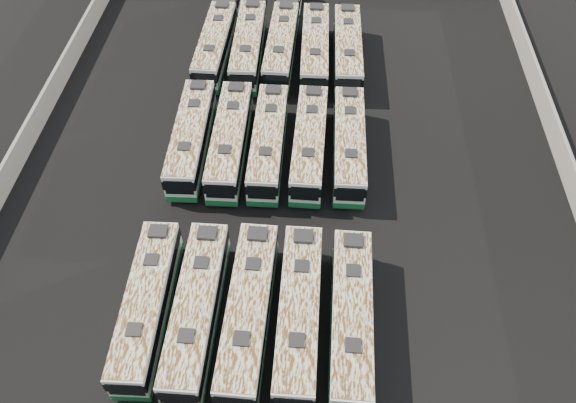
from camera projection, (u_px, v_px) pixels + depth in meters
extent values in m
plane|color=black|center=(284.00, 234.00, 42.01)|extent=(140.00, 140.00, 0.00)
cube|color=white|center=(147.00, 305.00, 36.22)|extent=(2.63, 11.57, 2.64)
cube|color=#135D31|center=(150.00, 312.00, 36.95)|extent=(2.68, 11.62, 0.40)
cube|color=black|center=(146.00, 301.00, 35.89)|extent=(2.70, 11.63, 0.88)
cube|color=black|center=(125.00, 390.00, 32.23)|extent=(2.11, 0.10, 1.39)
cube|color=#135D31|center=(131.00, 400.00, 33.34)|extent=(2.40, 0.15, 0.27)
cube|color=beige|center=(143.00, 294.00, 35.20)|extent=(2.58, 11.34, 0.07)
cube|color=black|center=(134.00, 329.00, 33.48)|extent=(0.93, 0.93, 0.13)
cube|color=black|center=(151.00, 259.00, 36.77)|extent=(0.93, 0.93, 0.13)
cube|color=black|center=(158.00, 231.00, 38.23)|extent=(1.27, 1.08, 0.25)
cylinder|color=black|center=(122.00, 366.00, 34.75)|extent=(0.29, 0.97, 0.96)
cylinder|color=black|center=(155.00, 367.00, 34.69)|extent=(0.29, 0.97, 0.96)
cylinder|color=black|center=(147.00, 267.00, 39.54)|extent=(0.29, 0.97, 0.96)
cylinder|color=black|center=(176.00, 268.00, 39.48)|extent=(0.29, 0.97, 0.96)
cube|color=white|center=(197.00, 309.00, 35.94)|extent=(2.55, 11.90, 2.72)
cube|color=#135D31|center=(199.00, 317.00, 36.69)|extent=(2.60, 11.95, 0.42)
cube|color=black|center=(196.00, 306.00, 35.59)|extent=(2.61, 11.96, 0.91)
cube|color=black|center=(178.00, 399.00, 31.82)|extent=(2.18, 0.07, 1.44)
cube|color=beige|center=(194.00, 298.00, 34.88)|extent=(2.50, 11.66, 0.07)
cube|color=black|center=(186.00, 336.00, 33.11)|extent=(0.95, 0.95, 0.14)
cube|color=black|center=(201.00, 262.00, 36.50)|extent=(0.95, 0.95, 0.14)
cube|color=black|center=(207.00, 233.00, 38.00)|extent=(1.29, 1.10, 0.26)
cylinder|color=black|center=(171.00, 373.00, 34.44)|extent=(0.28, 0.99, 0.99)
cylinder|color=black|center=(206.00, 375.00, 34.34)|extent=(0.28, 0.99, 0.99)
cylinder|color=black|center=(194.00, 269.00, 39.37)|extent=(0.28, 0.99, 0.99)
cylinder|color=black|center=(224.00, 271.00, 39.27)|extent=(0.28, 0.99, 0.99)
cube|color=white|center=(249.00, 311.00, 35.81)|extent=(2.79, 12.10, 2.76)
cube|color=#135D31|center=(250.00, 319.00, 36.57)|extent=(2.84, 12.15, 0.42)
cube|color=black|center=(248.00, 308.00, 35.46)|extent=(2.85, 12.16, 0.92)
cube|color=black|center=(234.00, 403.00, 31.64)|extent=(2.21, 0.11, 1.46)
cube|color=beige|center=(248.00, 300.00, 34.74)|extent=(2.74, 11.86, 0.07)
cube|color=black|center=(241.00, 338.00, 32.94)|extent=(0.98, 0.98, 0.14)
cube|color=black|center=(253.00, 264.00, 36.38)|extent=(0.98, 0.98, 0.14)
cube|color=black|center=(258.00, 234.00, 37.90)|extent=(1.33, 1.13, 0.26)
cylinder|color=black|center=(224.00, 376.00, 34.31)|extent=(0.30, 1.01, 1.00)
cylinder|color=black|center=(259.00, 379.00, 34.18)|extent=(0.30, 1.01, 1.00)
cylinder|color=black|center=(242.00, 271.00, 39.30)|extent=(0.30, 1.01, 1.00)
cylinder|color=black|center=(272.00, 273.00, 39.18)|extent=(0.30, 1.01, 1.00)
cube|color=white|center=(299.00, 313.00, 35.75)|extent=(2.55, 11.91, 2.73)
cube|color=#135D31|center=(299.00, 321.00, 36.51)|extent=(2.60, 11.96, 0.42)
cube|color=black|center=(299.00, 310.00, 35.41)|extent=(2.61, 11.97, 0.91)
cube|color=beige|center=(299.00, 302.00, 34.69)|extent=(2.50, 11.68, 0.07)
cube|color=black|center=(297.00, 340.00, 32.92)|extent=(0.95, 0.95, 0.14)
cube|color=black|center=(302.00, 266.00, 36.32)|extent=(0.95, 0.95, 0.14)
cube|color=black|center=(304.00, 236.00, 37.82)|extent=(1.30, 1.10, 0.26)
cylinder|color=black|center=(278.00, 377.00, 34.25)|extent=(0.28, 0.99, 0.99)
cylinder|color=black|center=(312.00, 380.00, 34.15)|extent=(0.28, 0.99, 0.99)
cylinder|color=black|center=(287.00, 273.00, 39.19)|extent=(0.28, 0.99, 0.99)
cylinder|color=black|center=(317.00, 274.00, 39.10)|extent=(0.28, 0.99, 0.99)
cube|color=white|center=(351.00, 318.00, 35.54)|extent=(2.63, 11.89, 2.72)
cube|color=#135D31|center=(350.00, 325.00, 36.30)|extent=(2.68, 11.94, 0.41)
cube|color=black|center=(352.00, 314.00, 35.20)|extent=(2.69, 11.95, 0.91)
cube|color=beige|center=(353.00, 307.00, 34.49)|extent=(2.58, 11.65, 0.07)
cube|color=black|center=(353.00, 345.00, 32.72)|extent=(0.95, 0.95, 0.14)
cube|color=black|center=(353.00, 270.00, 36.10)|extent=(0.95, 0.95, 0.14)
cube|color=black|center=(353.00, 240.00, 37.60)|extent=(1.30, 1.10, 0.26)
cylinder|color=black|center=(332.00, 382.00, 34.05)|extent=(0.29, 0.99, 0.99)
cylinder|color=black|center=(367.00, 385.00, 33.95)|extent=(0.29, 0.99, 0.99)
cylinder|color=black|center=(335.00, 277.00, 38.97)|extent=(0.29, 0.99, 0.99)
cylinder|color=black|center=(365.00, 279.00, 38.87)|extent=(0.29, 0.99, 0.99)
cube|color=white|center=(191.00, 137.00, 46.44)|extent=(2.73, 11.86, 2.71)
cube|color=#135D31|center=(193.00, 146.00, 47.19)|extent=(2.78, 11.91, 0.41)
cube|color=black|center=(191.00, 133.00, 46.10)|extent=(2.79, 11.92, 0.91)
cube|color=black|center=(179.00, 188.00, 42.35)|extent=(2.17, 0.11, 1.43)
cube|color=#135D31|center=(182.00, 201.00, 43.49)|extent=(2.46, 0.16, 0.28)
cube|color=beige|center=(189.00, 125.00, 45.39)|extent=(2.67, 11.62, 0.07)
cube|color=black|center=(184.00, 146.00, 43.63)|extent=(0.96, 0.96, 0.14)
cube|color=black|center=(194.00, 103.00, 47.00)|extent=(0.96, 0.96, 0.14)
cube|color=black|center=(198.00, 85.00, 48.50)|extent=(1.30, 1.11, 0.26)
cylinder|color=black|center=(173.00, 180.00, 44.93)|extent=(0.30, 0.99, 0.98)
cylinder|color=black|center=(199.00, 181.00, 44.87)|extent=(0.30, 0.99, 0.98)
cylinder|color=black|center=(188.00, 118.00, 49.84)|extent=(0.30, 0.99, 0.98)
cylinder|color=black|center=(212.00, 119.00, 49.78)|extent=(0.30, 0.99, 0.98)
cube|color=white|center=(230.00, 140.00, 46.20)|extent=(2.57, 11.95, 2.73)
cube|color=#135D31|center=(231.00, 149.00, 46.96)|extent=(2.62, 12.00, 0.42)
cube|color=black|center=(230.00, 136.00, 45.85)|extent=(2.63, 12.01, 0.91)
cube|color=black|center=(220.00, 192.00, 42.07)|extent=(2.19, 0.07, 1.44)
cube|color=#135D31|center=(222.00, 205.00, 43.22)|extent=(2.49, 0.12, 0.28)
cube|color=beige|center=(229.00, 127.00, 45.14)|extent=(2.52, 11.71, 0.07)
cube|color=black|center=(224.00, 149.00, 43.36)|extent=(0.95, 0.95, 0.14)
cube|color=black|center=(233.00, 105.00, 46.77)|extent=(0.95, 0.95, 0.14)
cube|color=black|center=(236.00, 87.00, 48.28)|extent=(1.30, 1.10, 0.26)
cylinder|color=black|center=(212.00, 184.00, 44.68)|extent=(0.29, 1.00, 0.99)
cylinder|color=black|center=(239.00, 185.00, 44.60)|extent=(0.29, 1.00, 0.99)
cylinder|color=black|center=(225.00, 120.00, 49.64)|extent=(0.29, 1.00, 0.99)
cylinder|color=black|center=(249.00, 121.00, 49.56)|extent=(0.29, 1.00, 0.99)
cube|color=white|center=(269.00, 142.00, 46.10)|extent=(2.44, 11.68, 2.68)
cube|color=#135D31|center=(269.00, 151.00, 46.84)|extent=(2.49, 11.73, 0.41)
cube|color=black|center=(268.00, 138.00, 45.76)|extent=(2.50, 11.74, 0.90)
cube|color=black|center=(262.00, 193.00, 42.05)|extent=(2.14, 0.06, 1.41)
cube|color=#135D31|center=(262.00, 205.00, 43.18)|extent=(2.43, 0.10, 0.27)
cube|color=beige|center=(268.00, 130.00, 45.06)|extent=(2.39, 11.45, 0.07)
cube|color=black|center=(265.00, 151.00, 43.32)|extent=(0.93, 0.93, 0.14)
cube|color=black|center=(271.00, 108.00, 46.65)|extent=(0.93, 0.93, 0.14)
cube|color=black|center=(273.00, 90.00, 48.13)|extent=(1.27, 1.07, 0.25)
cylinder|color=black|center=(252.00, 185.00, 44.62)|extent=(0.27, 0.97, 0.97)
cylinder|color=black|center=(278.00, 186.00, 44.53)|extent=(0.27, 0.97, 0.97)
cylinder|color=black|center=(261.00, 122.00, 49.47)|extent=(0.27, 0.97, 0.97)
cylinder|color=black|center=(284.00, 123.00, 49.39)|extent=(0.27, 0.97, 0.97)
cube|color=white|center=(309.00, 143.00, 46.01)|extent=(2.69, 11.70, 2.67)
cube|color=#135D31|center=(309.00, 152.00, 46.76)|extent=(2.74, 11.75, 0.41)
cube|color=black|center=(310.00, 139.00, 45.68)|extent=(2.75, 11.76, 0.89)
cube|color=black|center=(305.00, 194.00, 41.99)|extent=(2.14, 0.11, 1.41)
cube|color=#135D31|center=(304.00, 207.00, 43.12)|extent=(2.43, 0.15, 0.27)
cube|color=beige|center=(310.00, 131.00, 44.98)|extent=(2.63, 11.47, 0.07)
cube|color=black|center=(308.00, 152.00, 43.24)|extent=(0.94, 0.94, 0.14)
cube|color=black|center=(312.00, 109.00, 46.57)|extent=(0.94, 0.94, 0.14)
cube|color=black|center=(314.00, 91.00, 48.04)|extent=(1.29, 1.10, 0.25)
cylinder|color=black|center=(293.00, 186.00, 44.56)|extent=(0.29, 0.98, 0.97)
cylinder|color=black|center=(319.00, 187.00, 44.44)|extent=(0.29, 0.98, 0.97)
cylinder|color=black|center=(300.00, 123.00, 49.39)|extent=(0.29, 0.98, 0.97)
cylinder|color=black|center=(323.00, 125.00, 49.27)|extent=(0.29, 0.98, 0.97)
cube|color=white|center=(349.00, 144.00, 45.95)|extent=(2.46, 11.57, 2.65)
cube|color=#135D31|center=(348.00, 153.00, 46.69)|extent=(2.51, 11.62, 0.40)
cube|color=black|center=(350.00, 140.00, 45.62)|extent=(2.52, 11.63, 0.89)
cube|color=black|center=(350.00, 195.00, 41.95)|extent=(2.12, 0.07, 1.40)
cube|color=#135D31|center=(349.00, 207.00, 43.07)|extent=(2.41, 0.11, 0.27)
cube|color=beige|center=(350.00, 132.00, 44.93)|extent=(2.41, 11.34, 0.07)
cube|color=black|center=(351.00, 153.00, 43.20)|extent=(0.92, 0.92, 0.13)
cube|color=black|center=(350.00, 110.00, 46.50)|extent=(0.92, 0.92, 0.13)
cube|color=black|center=(350.00, 92.00, 47.97)|extent=(1.26, 1.06, 0.25)
cylinder|color=black|center=(335.00, 187.00, 44.49)|extent=(0.27, 0.96, 0.96)
cylinder|color=black|center=(361.00, 188.00, 44.41)|extent=(0.27, 0.96, 0.96)
cylinder|color=black|center=(336.00, 124.00, 49.29)|extent=(0.27, 0.96, 0.96)
cylinder|color=black|center=(359.00, 125.00, 49.21)|extent=(0.27, 0.96, 0.96)
cube|color=white|center=(215.00, 46.00, 55.02)|extent=(2.70, 11.79, 2.69)
cube|color=#135D31|center=(216.00, 54.00, 55.76)|extent=(2.75, 11.85, 0.41)
cube|color=black|center=(215.00, 42.00, 54.68)|extent=(2.76, 11.86, 0.90)
cube|color=black|center=(204.00, 80.00, 50.95)|extent=(2.15, 0.11, 1.42)
cube|color=#135D31|center=(206.00, 93.00, 52.09)|extent=(2.45, 0.15, 0.27)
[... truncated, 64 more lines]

